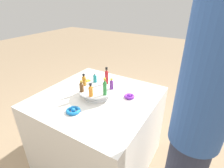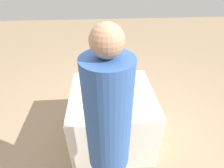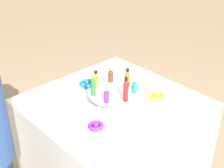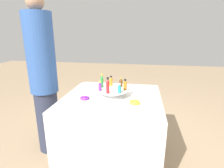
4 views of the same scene
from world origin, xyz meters
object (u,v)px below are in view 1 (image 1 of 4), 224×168
(bottle_red, at_px, (107,76))
(bottle_teal, at_px, (95,78))
(ribbon_bow_gold, at_px, (87,82))
(person_figure, at_px, (198,120))
(bottle_amber, at_px, (84,80))
(ribbon_bow_purple, at_px, (129,96))
(display_stand, at_px, (97,92))
(bottle_orange, at_px, (91,90))
(ribbon_bow_blue, at_px, (73,111))
(bottle_purple, at_px, (112,84))
(bottle_brown, at_px, (82,87))
(bottle_green, at_px, (105,87))

(bottle_red, height_order, bottle_teal, bottle_red)
(ribbon_bow_gold, distance_m, person_figure, 0.99)
(bottle_amber, bearing_deg, ribbon_bow_purple, -70.51)
(display_stand, bearing_deg, ribbon_bow_gold, 56.74)
(display_stand, height_order, ribbon_bow_gold, display_stand)
(bottle_orange, xyz_separation_m, ribbon_bow_blue, (-0.15, 0.05, -0.10))
(bottle_purple, distance_m, bottle_brown, 0.23)
(display_stand, distance_m, bottle_brown, 0.14)
(bottle_red, xyz_separation_m, bottle_brown, (-0.21, 0.09, -0.02))
(bottle_orange, height_order, ribbon_bow_gold, bottle_orange)
(bottle_purple, xyz_separation_m, ribbon_bow_gold, (0.08, 0.32, -0.10))
(bottle_teal, height_order, bottle_brown, bottle_brown)
(ribbon_bow_blue, distance_m, person_figure, 0.78)
(bottle_red, relative_size, bottle_green, 1.06)
(display_stand, xyz_separation_m, bottle_green, (-0.04, -0.11, 0.09))
(bottle_purple, relative_size, ribbon_bow_purple, 1.08)
(bottle_red, relative_size, bottle_brown, 1.59)
(bottle_brown, height_order, ribbon_bow_blue, bottle_brown)
(display_stand, xyz_separation_m, ribbon_bow_purple, (0.12, -0.23, -0.03))
(bottle_teal, height_order, ribbon_bow_gold, bottle_teal)
(ribbon_bow_purple, xyz_separation_m, person_figure, (-0.20, -0.51, 0.11))
(display_stand, xyz_separation_m, ribbon_bow_blue, (-0.26, 0.01, -0.03))
(bottle_orange, xyz_separation_m, person_figure, (0.03, -0.71, 0.01))
(bottle_orange, bearing_deg, bottle_amber, 54.79)
(display_stand, height_order, bottle_green, bottle_green)
(bottle_amber, relative_size, person_figure, 0.06)
(bottle_amber, relative_size, ribbon_bow_gold, 1.12)
(bottle_orange, height_order, ribbon_bow_purple, bottle_orange)
(bottle_brown, distance_m, ribbon_bow_purple, 0.38)
(display_stand, bearing_deg, ribbon_bow_purple, -63.26)
(ribbon_bow_gold, bearing_deg, bottle_amber, -146.34)
(bottle_teal, xyz_separation_m, ribbon_bow_purple, (0.03, -0.31, -0.10))
(display_stand, distance_m, bottle_teal, 0.14)
(display_stand, height_order, bottle_teal, bottle_teal)
(bottle_red, height_order, person_figure, person_figure)
(bottle_purple, relative_size, bottle_orange, 0.90)
(display_stand, relative_size, bottle_purple, 3.19)
(bottle_orange, bearing_deg, bottle_purple, -22.36)
(display_stand, relative_size, ribbon_bow_gold, 3.17)
(person_figure, bearing_deg, ribbon_bow_blue, 19.54)
(bottle_purple, distance_m, bottle_teal, 0.18)
(bottle_orange, distance_m, ribbon_bow_purple, 0.32)
(bottle_red, relative_size, ribbon_bow_blue, 1.43)
(bottle_brown, xyz_separation_m, person_figure, (0.02, -0.81, 0.01))
(bottle_teal, bearing_deg, bottle_purple, -99.50)
(display_stand, bearing_deg, person_figure, -96.15)
(bottle_red, relative_size, bottle_amber, 1.42)
(bottle_green, bearing_deg, bottle_orange, 131.93)
(bottle_purple, distance_m, bottle_amber, 0.23)
(bottle_green, xyz_separation_m, ribbon_bow_gold, (0.19, 0.33, -0.12))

